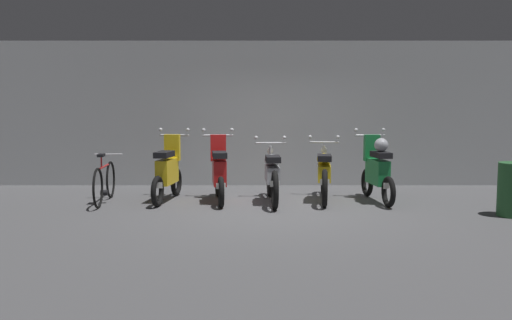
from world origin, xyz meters
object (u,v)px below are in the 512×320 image
motorbike_slot_0 (170,171)px  motorbike_slot_1 (221,172)px  motorbike_slot_3 (326,173)px  motorbike_slot_2 (274,175)px  motorbike_slot_4 (380,170)px  bicycle (107,182)px

motorbike_slot_0 → motorbike_slot_1: 0.93m
motorbike_slot_0 → motorbike_slot_3: motorbike_slot_0 is taller
motorbike_slot_1 → motorbike_slot_2: size_ratio=0.86×
motorbike_slot_1 → motorbike_slot_4: 2.81m
motorbike_slot_1 → motorbike_slot_2: motorbike_slot_1 is taller
motorbike_slot_3 → bicycle: size_ratio=1.13×
motorbike_slot_2 → bicycle: 2.95m
bicycle → motorbike_slot_0: bearing=11.5°
motorbike_slot_3 → motorbike_slot_4: (0.93, -0.11, 0.08)m
motorbike_slot_2 → motorbike_slot_3: size_ratio=1.00×
motorbike_slot_0 → motorbike_slot_3: size_ratio=0.86×
motorbike_slot_2 → motorbike_slot_1: bearing=173.7°
motorbike_slot_0 → motorbike_slot_1: size_ratio=1.00×
motorbike_slot_2 → motorbike_slot_3: 0.96m
motorbike_slot_2 → bicycle: bearing=-179.3°
motorbike_slot_3 → motorbike_slot_1: bearing=-176.9°
motorbike_slot_1 → motorbike_slot_4: size_ratio=1.00×
motorbike_slot_1 → motorbike_slot_3: motorbike_slot_1 is taller
motorbike_slot_4 → motorbike_slot_1: bearing=179.9°
motorbike_slot_2 → motorbike_slot_4: (1.87, 0.10, 0.08)m
motorbike_slot_0 → bicycle: bearing=-168.5°
motorbike_slot_1 → bicycle: bearing=-176.0°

